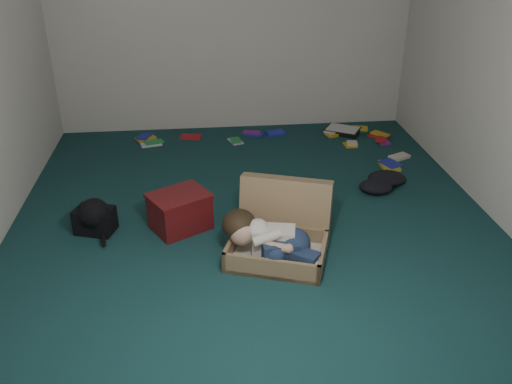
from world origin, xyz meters
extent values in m
plane|color=#143A3C|center=(0.00, 0.00, 0.00)|extent=(4.50, 4.50, 0.00)
plane|color=silver|center=(0.00, 2.25, 1.30)|extent=(4.50, 0.00, 4.50)
plane|color=silver|center=(0.00, -2.25, 1.30)|extent=(4.50, 0.00, 4.50)
cube|color=#8E724E|center=(0.11, -0.58, 0.08)|extent=(0.83, 0.71, 0.16)
cube|color=silver|center=(0.11, -0.58, 0.04)|extent=(0.75, 0.63, 0.02)
cube|color=#8E724E|center=(0.21, -0.28, 0.25)|extent=(0.74, 0.43, 0.52)
cube|color=silver|center=(0.08, -0.60, 0.17)|extent=(0.33, 0.23, 0.22)
sphere|color=tan|center=(-0.14, -0.55, 0.23)|extent=(0.19, 0.19, 0.19)
ellipsoid|color=black|center=(-0.16, -0.49, 0.27)|extent=(0.25, 0.27, 0.22)
ellipsoid|color=#1F2E4C|center=(0.23, -0.64, 0.17)|extent=(0.23, 0.27, 0.22)
cube|color=#1F2E4C|center=(0.12, -0.72, 0.16)|extent=(0.27, 0.14, 0.14)
cube|color=#1F2E4C|center=(0.25, -0.77, 0.14)|extent=(0.27, 0.24, 0.11)
sphere|color=white|center=(0.35, -0.78, 0.12)|extent=(0.11, 0.11, 0.11)
sphere|color=white|center=(0.33, -0.84, 0.11)|extent=(0.10, 0.10, 0.10)
cylinder|color=tan|center=(0.09, -0.74, 0.22)|extent=(0.19, 0.12, 0.07)
cube|color=#5B1214|center=(-0.61, -0.05, 0.14)|extent=(0.54, 0.50, 0.29)
cube|color=#5B1214|center=(-0.61, -0.05, 0.30)|extent=(0.56, 0.53, 0.02)
cube|color=black|center=(1.24, 1.91, 0.02)|extent=(0.48, 0.45, 0.05)
cube|color=white|center=(1.24, 1.91, 0.05)|extent=(0.43, 0.39, 0.01)
cube|color=gold|center=(-1.03, 1.95, 0.01)|extent=(0.18, 0.14, 0.02)
cube|color=#B4181E|center=(-0.52, 1.95, 0.01)|extent=(0.23, 0.22, 0.02)
cube|color=silver|center=(-0.02, 1.77, 0.01)|extent=(0.18, 0.21, 0.02)
cube|color=#1E2AA7|center=(0.45, 1.95, 0.01)|extent=(0.19, 0.22, 0.02)
cube|color=gold|center=(1.12, 1.85, 0.01)|extent=(0.23, 0.21, 0.02)
cube|color=#279047|center=(1.45, 1.95, 0.01)|extent=(0.20, 0.15, 0.02)
cube|color=#852181|center=(1.62, 1.57, 0.01)|extent=(0.23, 0.23, 0.02)
cube|color=beige|center=(1.65, 1.12, 0.01)|extent=(0.17, 0.21, 0.02)
cube|color=gold|center=(1.47, 0.92, 0.01)|extent=(0.20, 0.23, 0.02)
cube|color=#B4181E|center=(1.62, 1.74, 0.01)|extent=(0.23, 0.21, 0.02)
cube|color=silver|center=(-0.96, 1.78, 0.01)|extent=(0.21, 0.17, 0.02)
cube|color=#1E2AA7|center=(0.20, 1.95, 0.01)|extent=(0.23, 0.23, 0.02)
cube|color=gold|center=(1.23, 1.51, 0.01)|extent=(0.16, 0.20, 0.02)
camera|label=1|loc=(-0.41, -3.88, 2.30)|focal=38.00mm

